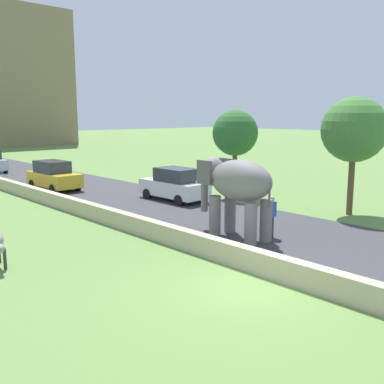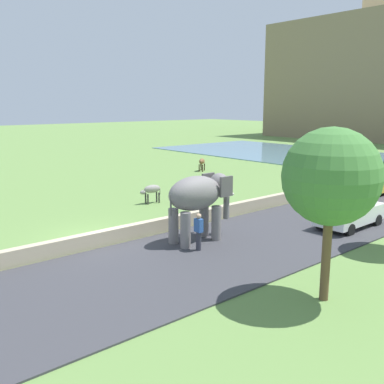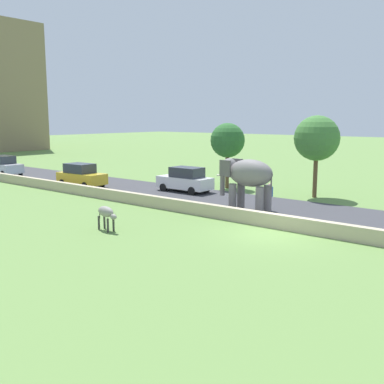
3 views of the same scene
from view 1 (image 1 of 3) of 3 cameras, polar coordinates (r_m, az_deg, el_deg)
The scene contains 9 objects.
ground_plane at distance 12.16m, azimuth 6.81°, elevation -12.28°, with size 220.00×220.00×0.00m, color #608442.
road_surface at distance 30.78m, azimuth -16.22°, elevation 1.05°, with size 7.00×120.00×0.06m, color #38383D.
barrier_wall at distance 27.39m, azimuth -21.43°, elevation 0.36°, with size 0.40×110.00×0.69m, color tan.
elephant at distance 16.26m, azimuth 5.68°, elevation 0.88°, with size 1.44×3.47×2.99m.
person_beside_elephant at distance 16.69m, azimuth 10.18°, elevation -3.07°, with size 0.36×0.22×1.63m.
car_yellow at distance 28.32m, azimuth -17.44°, elevation 2.02°, with size 1.92×4.06×1.80m.
car_white at distance 23.62m, azimuth -2.26°, elevation 0.97°, with size 1.82×4.01×1.80m.
tree_near at distance 24.94m, azimuth 5.61°, elevation 7.55°, with size 2.55×2.55×4.86m.
tree_mid at distance 21.37m, azimuth 20.22°, elevation 7.51°, with size 2.95×2.95×5.40m.
Camera 1 is at (-8.66, -7.20, 4.59)m, focal length 41.29 mm.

